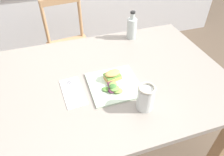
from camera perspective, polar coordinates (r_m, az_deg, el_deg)
The scene contains 9 objects.
dining_table at distance 1.28m, azimuth -1.46°, elevation -3.59°, with size 1.41×0.97×0.74m.
chair_wooden_far at distance 2.07m, azimuth -11.56°, elevation 8.70°, with size 0.44×0.44×0.87m.
plate_lunch at distance 1.15m, azimuth 0.61°, elevation -1.81°, with size 0.28×0.28×0.01m, color beige.
sandwich_half_front at distance 1.16m, azimuth 0.18°, elevation 0.81°, with size 0.10×0.08×0.06m.
salad_mixed_greens at distance 1.10m, azimuth 0.29°, elevation -2.67°, with size 0.11×0.12×0.03m.
napkin_folded at distance 1.13m, azimuth -10.68°, elevation -3.77°, with size 0.11×0.23×0.00m, color white.
fork_on_napkin at distance 1.14m, azimuth -10.96°, elevation -3.09°, with size 0.04×0.19×0.00m.
bottle_cold_brew at distance 1.55m, azimuth 5.45°, elevation 13.29°, with size 0.07×0.07×0.20m.
mason_jar_iced_tea at distance 1.01m, azimuth 9.19°, elevation -5.60°, with size 0.08×0.08×0.14m.
Camera 1 is at (-0.34, -0.71, 1.53)m, focal length 33.15 mm.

